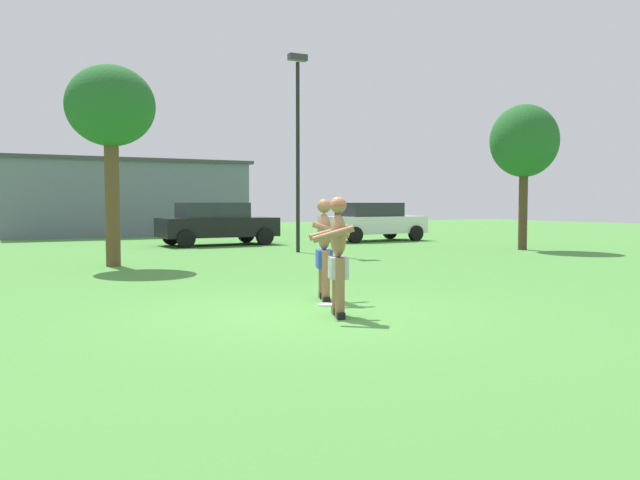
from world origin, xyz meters
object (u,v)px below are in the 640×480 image
(player_with_cap, at_px, (338,251))
(lamp_post, at_px, (298,133))
(frisbee, at_px, (326,305))
(player_in_blue, at_px, (325,248))
(car_white_far_end, at_px, (372,221))
(tree_right_field, at_px, (524,142))
(tree_behind_players, at_px, (111,110))
(car_black_near_post, at_px, (216,223))

(player_with_cap, distance_m, lamp_post, 11.84)
(frisbee, distance_m, lamp_post, 11.21)
(player_in_blue, distance_m, car_white_far_end, 16.17)
(lamp_post, bearing_deg, car_white_far_end, 37.77)
(tree_right_field, bearing_deg, tree_behind_players, 178.13)
(tree_behind_players, bearing_deg, frisbee, -76.09)
(lamp_post, bearing_deg, player_in_blue, -112.48)
(tree_behind_players, bearing_deg, player_in_blue, -73.39)
(car_black_near_post, height_order, tree_right_field, tree_right_field)
(player_with_cap, height_order, lamp_post, lamp_post)
(lamp_post, distance_m, tree_right_field, 7.57)
(tree_right_field, bearing_deg, frisbee, -146.93)
(car_black_near_post, bearing_deg, tree_behind_players, -125.97)
(car_black_near_post, xyz_separation_m, lamp_post, (1.27, -4.47, 2.95))
(frisbee, bearing_deg, player_with_cap, -107.68)
(frisbee, height_order, car_white_far_end, car_white_far_end)
(car_white_far_end, xyz_separation_m, tree_behind_players, (-11.28, -6.13, 3.01))
(car_black_near_post, bearing_deg, frisbee, -101.11)
(player_in_blue, relative_size, car_white_far_end, 0.37)
(player_with_cap, height_order, frisbee, player_with_cap)
(frisbee, xyz_separation_m, lamp_post, (4.06, 9.75, 3.76))
(player_in_blue, height_order, car_white_far_end, player_in_blue)
(car_white_far_end, distance_m, tree_behind_players, 13.18)
(car_white_far_end, bearing_deg, car_black_near_post, 176.86)
(frisbee, distance_m, tree_right_field, 13.85)
(player_in_blue, bearing_deg, lamp_post, 67.52)
(player_in_blue, relative_size, tree_right_field, 0.34)
(frisbee, relative_size, lamp_post, 0.04)
(frisbee, distance_m, car_black_near_post, 14.51)
(player_with_cap, height_order, tree_right_field, tree_right_field)
(car_black_near_post, distance_m, car_white_far_end, 6.58)
(player_in_blue, xyz_separation_m, lamp_post, (3.82, 9.23, 2.92))
(car_white_far_end, bearing_deg, player_with_cap, -123.20)
(car_black_near_post, xyz_separation_m, tree_behind_players, (-4.71, -6.49, 3.01))
(lamp_post, height_order, tree_right_field, lamp_post)
(car_white_far_end, relative_size, tree_right_field, 0.91)
(frisbee, xyz_separation_m, tree_behind_players, (-1.91, 7.73, 3.82))
(player_with_cap, bearing_deg, player_in_blue, 69.60)
(player_with_cap, bearing_deg, car_black_near_post, 78.49)
(player_in_blue, distance_m, frisbee, 1.01)
(car_white_far_end, bearing_deg, frisbee, -124.05)
(lamp_post, relative_size, tree_right_field, 1.29)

